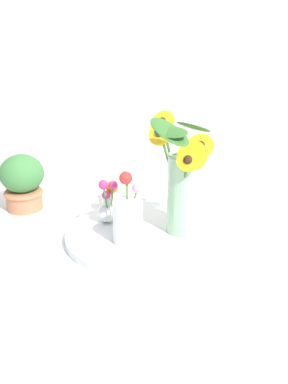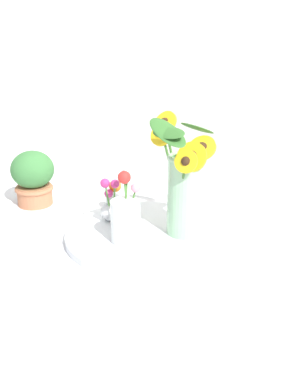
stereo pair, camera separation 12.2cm
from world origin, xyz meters
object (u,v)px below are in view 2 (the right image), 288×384
Objects in this scene: serving_tray at (144,235)px; mason_jar_sunflowers at (184,183)px; vase_bulb_right at (111,202)px; potted_plant at (33,177)px; vase_small_center at (126,217)px.

mason_jar_sunflowers is (0.09, 0.06, 0.16)m from serving_tray.
mason_jar_sunflowers is 2.37× the size of vase_bulb_right.
potted_plant reaches higher than serving_tray.
potted_plant reaches higher than vase_bulb_right.
vase_bulb_right is at bearing 145.21° from vase_small_center.
vase_small_center is (-0.10, -0.13, -0.08)m from mason_jar_sunflowers.
mason_jar_sunflowers reaches higher than potted_plant.
mason_jar_sunflowers is 0.18m from vase_small_center.
vase_bulb_right reaches higher than serving_tray.
serving_tray is 2.30× the size of vase_small_center.
mason_jar_sunflowers reaches higher than vase_bulb_right.
vase_small_center is at bearing -34.79° from vase_bulb_right.
vase_bulb_right is (-0.21, -0.05, -0.09)m from mason_jar_sunflowers.
potted_plant is at bearing 169.75° from vase_small_center.
vase_small_center is 1.38× the size of vase_bulb_right.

